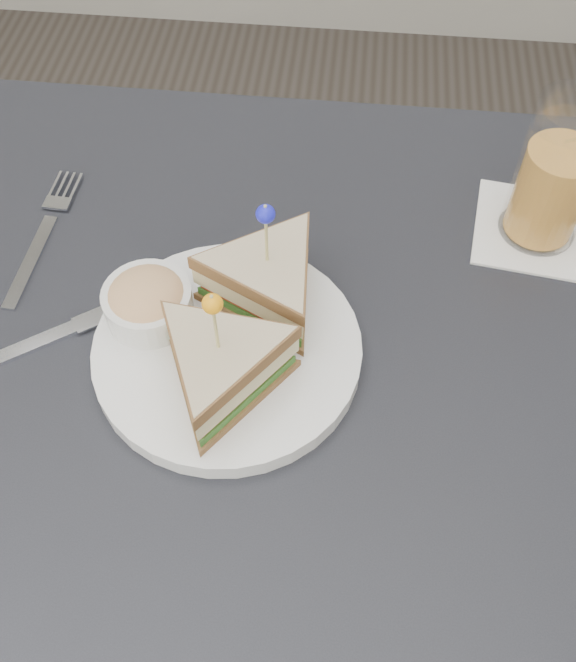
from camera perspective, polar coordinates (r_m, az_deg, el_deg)
The scene contains 6 objects.
ground_plane at distance 1.38m, azimuth -0.49°, elevation -20.04°, with size 3.50×3.50×0.00m, color #3F3833.
table at distance 0.75m, azimuth -0.84°, elevation -6.16°, with size 0.80×0.80×0.75m.
plate_meal at distance 0.66m, azimuth -4.40°, elevation 0.34°, with size 0.33×0.33×0.15m.
cutlery_fork at distance 0.83m, azimuth -18.26°, elevation 7.45°, with size 0.03×0.20×0.01m.
cutlery_knife at distance 0.74m, azimuth -15.50°, elevation 0.60°, with size 0.18×0.13×0.01m.
drink_set at distance 0.79m, azimuth 19.94°, elevation 10.88°, with size 0.14×0.14×0.16m.
Camera 1 is at (0.05, -0.36, 1.33)m, focal length 40.00 mm.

